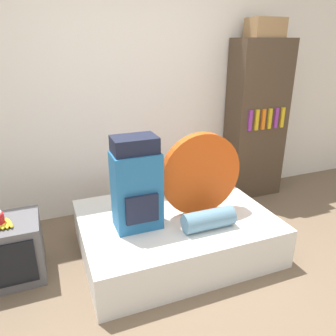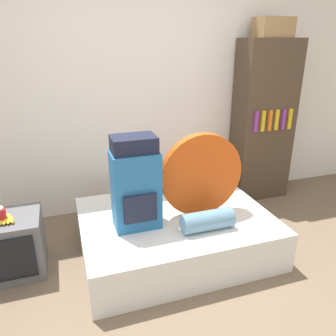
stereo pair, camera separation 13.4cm
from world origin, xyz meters
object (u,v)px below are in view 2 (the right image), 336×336
Objects in this scene: backpack at (136,184)px; tent_bag at (201,175)px; cardboard_box at (273,27)px; bookshelf at (263,122)px; canister at (0,215)px; television at (11,245)px; sleeping_roll at (207,221)px.

tent_bag is (0.58, 0.03, -0.00)m from backpack.
cardboard_box is (1.69, 0.82, 1.19)m from backpack.
cardboard_box is at bearing -126.02° from bookshelf.
backpack is at bearing -153.68° from bookshelf.
canister is at bearing -165.55° from bookshelf.
canister is at bearing -165.96° from cardboard_box.
backpack reaches higher than television.
sleeping_roll is 0.87× the size of television.
bookshelf is (2.73, 0.70, 0.36)m from canister.
backpack is 1.05m from canister.
sleeping_roll is 0.24× the size of bookshelf.
bookshelf is at bearing 26.32° from backpack.
canister is at bearing 175.83° from tent_bag.
backpack is at bearing -7.91° from canister.
tent_bag is at bearing -144.05° from bookshelf.
television is at bearing 169.24° from backpack.
cardboard_box is (1.17, 1.07, 1.48)m from sleeping_roll.
cardboard_box is (2.71, 0.68, 1.36)m from canister.
cardboard_box is at bearing 13.18° from television.
tent_bag is 1.70× the size of sleeping_roll.
bookshelf reaches higher than television.
cardboard_box reaches higher than television.
backpack is at bearing -154.12° from cardboard_box.
backpack is 2.02× the size of cardboard_box.
backpack is at bearing -10.76° from television.
backpack reaches higher than canister.
sleeping_roll is at bearing -14.31° from canister.
tent_bag is 1.82m from cardboard_box.
sleeping_roll is 1.14× the size of cardboard_box.
television is (-1.52, 0.44, -0.19)m from sleeping_roll.
television is 0.31m from canister.
tent_bag is 5.81× the size of canister.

